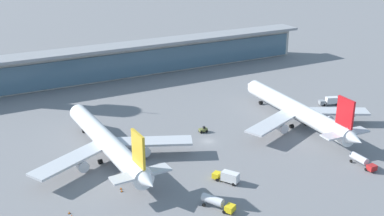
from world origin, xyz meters
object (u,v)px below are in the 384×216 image
object	(u,v)px
service_truck_at_far_stand_yellow	(217,202)
safety_cone_bravo	(122,191)
service_truck_on_taxiway_white	(345,113)
service_truck_under_wing_red	(362,161)
airliner_left_stand	(108,143)
safety_cone_charlie	(121,188)
safety_cone_alpha	(152,185)
safety_cone_delta	(72,216)
service_truck_near_nose_yellow	(227,176)
service_truck_by_tail_grey	(330,101)
service_truck_mid_apron_olive	(203,130)
airliner_centre_stand	(297,110)
safety_cone_echo	(69,212)

from	to	relation	value
service_truck_at_far_stand_yellow	safety_cone_bravo	world-z (taller)	service_truck_at_far_stand_yellow
service_truck_on_taxiway_white	service_truck_at_far_stand_yellow	xyz separation A→B (m)	(-72.86, -30.65, 0.83)
service_truck_under_wing_red	safety_cone_bravo	distance (m)	68.02
airliner_left_stand	safety_cone_charlie	world-z (taller)	airliner_left_stand
safety_cone_alpha	safety_cone_delta	size ratio (longest dim) A/B	1.00
service_truck_near_nose_yellow	service_truck_by_tail_grey	distance (m)	73.98
service_truck_mid_apron_olive	safety_cone_alpha	bearing A→B (deg)	-140.26
airliner_left_stand	airliner_centre_stand	xyz separation A→B (m)	(65.70, -5.71, 0.00)
service_truck_by_tail_grey	safety_cone_charlie	world-z (taller)	service_truck_by_tail_grey
airliner_centre_stand	service_truck_mid_apron_olive	distance (m)	33.20
airliner_left_stand	service_truck_near_nose_yellow	distance (m)	36.79
airliner_centre_stand	service_truck_on_taxiway_white	bearing A→B (deg)	-3.23
safety_cone_bravo	safety_cone_delta	bearing A→B (deg)	-159.68
airliner_left_stand	service_truck_mid_apron_olive	xyz separation A→B (m)	(34.27, 4.01, -4.46)
safety_cone_charlie	safety_cone_delta	world-z (taller)	same
airliner_centre_stand	safety_cone_alpha	world-z (taller)	airliner_centre_stand
service_truck_at_far_stand_yellow	service_truck_under_wing_red	bearing A→B (deg)	-0.98
safety_cone_delta	safety_cone_echo	distance (m)	1.77
airliner_left_stand	safety_cone_bravo	world-z (taller)	airliner_left_stand
safety_cone_echo	service_truck_under_wing_red	bearing A→B (deg)	-10.88
service_truck_at_far_stand_yellow	safety_cone_charlie	bearing A→B (deg)	131.68
airliner_left_stand	service_truck_near_nose_yellow	size ratio (longest dim) A/B	8.55
service_truck_near_nose_yellow	safety_cone_bravo	bearing A→B (deg)	161.97
service_truck_on_taxiway_white	safety_cone_echo	size ratio (longest dim) A/B	4.57
airliner_left_stand	service_truck_near_nose_yellow	world-z (taller)	airliner_left_stand
airliner_centre_stand	service_truck_mid_apron_olive	size ratio (longest dim) A/B	21.19
service_truck_mid_apron_olive	service_truck_by_tail_grey	distance (m)	55.88
airliner_left_stand	safety_cone_echo	bearing A→B (deg)	-127.57
service_truck_under_wing_red	service_truck_on_taxiway_white	distance (m)	40.23
safety_cone_alpha	safety_cone_charlie	world-z (taller)	same
service_truck_near_nose_yellow	safety_cone_echo	bearing A→B (deg)	172.99
safety_cone_bravo	safety_cone_echo	world-z (taller)	same
service_truck_by_tail_grey	service_truck_on_taxiway_white	bearing A→B (deg)	-105.08
service_truck_at_far_stand_yellow	safety_cone_bravo	bearing A→B (deg)	134.00
safety_cone_alpha	airliner_centre_stand	bearing A→B (deg)	13.65
service_truck_by_tail_grey	service_truck_on_taxiway_white	size ratio (longest dim) A/B	2.39
safety_cone_charlie	safety_cone_delta	xyz separation A→B (m)	(-14.72, -6.63, 0.00)
service_truck_by_tail_grey	service_truck_at_far_stand_yellow	size ratio (longest dim) A/B	0.89
safety_cone_echo	service_truck_at_far_stand_yellow	bearing A→B (deg)	-24.38
service_truck_under_wing_red	service_truck_by_tail_grey	distance (m)	50.74
service_truck_under_wing_red	safety_cone_echo	world-z (taller)	service_truck_under_wing_red
airliner_centre_stand	safety_cone_echo	xyz separation A→B (m)	(-83.42, -17.32, -5.02)
service_truck_near_nose_yellow	safety_cone_charlie	world-z (taller)	service_truck_near_nose_yellow
service_truck_on_taxiway_white	safety_cone_charlie	size ratio (longest dim) A/B	4.57
service_truck_under_wing_red	safety_cone_bravo	size ratio (longest dim) A/B	12.36
service_truck_under_wing_red	safety_cone_alpha	distance (m)	60.11
airliner_centre_stand	service_truck_on_taxiway_white	xyz separation A→B (m)	(21.52, -1.21, -4.46)
safety_cone_echo	safety_cone_charlie	bearing A→B (deg)	18.19
service_truck_near_nose_yellow	service_truck_under_wing_red	world-z (taller)	service_truck_near_nose_yellow
service_truck_near_nose_yellow	safety_cone_delta	bearing A→B (deg)	175.41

